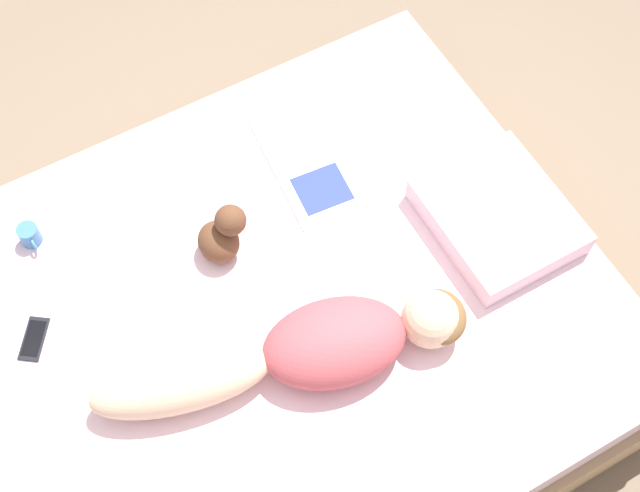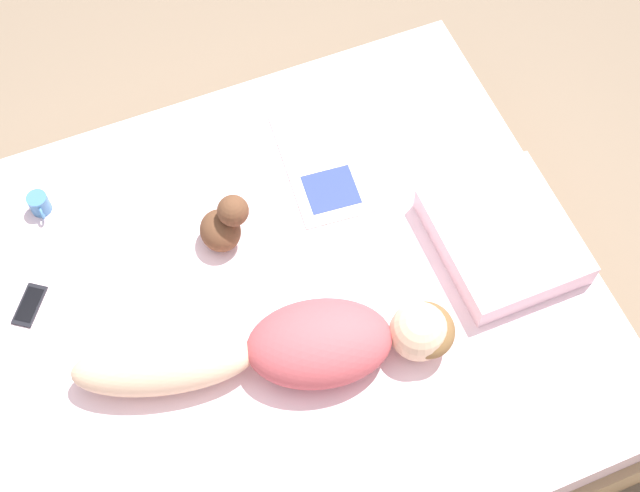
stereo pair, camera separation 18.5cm
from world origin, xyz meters
name	(u,v)px [view 1 (the left image)]	position (x,y,z in m)	size (l,w,h in m)	color
ground_plane	(281,365)	(0.00, 0.00, 0.00)	(12.00, 12.00, 0.00)	#7A6651
bed	(278,339)	(0.00, 0.00, 0.26)	(1.90, 2.25, 0.54)	tan
person	(301,351)	(0.21, -0.01, 0.63)	(0.50, 1.24, 0.20)	#DBB28E
open_magazine	(308,163)	(-0.46, 0.38, 0.54)	(0.54, 0.31, 0.01)	silver
coffee_mug	(30,235)	(-0.65, -0.62, 0.58)	(0.10, 0.07, 0.08)	teal
cell_phone	(34,339)	(-0.29, -0.75, 0.54)	(0.17, 0.15, 0.01)	black
plush_toy	(222,235)	(-0.29, -0.04, 0.63)	(0.16, 0.18, 0.22)	brown
pillow	(498,216)	(0.09, 0.84, 0.59)	(0.51, 0.44, 0.11)	beige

